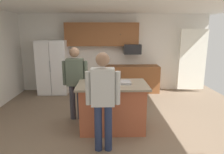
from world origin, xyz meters
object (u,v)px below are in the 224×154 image
mug_blue_stoneware (95,78)px  glass_pilsner (103,79)px  glass_dark_ale (103,81)px  person_guest_left (75,79)px  glass_short_whisky (119,78)px  kitchen_island (112,106)px  microwave_over_range (132,49)px  person_host_foreground (103,96)px  serving_tray (120,82)px  refrigerator (53,67)px  mug_ceramic_white (114,85)px

mug_blue_stoneware → glass_pilsner: bearing=-54.6°
glass_dark_ale → person_guest_left: bearing=136.7°
mug_blue_stoneware → glass_short_whisky: size_ratio=0.88×
glass_dark_ale → mug_blue_stoneware: bearing=116.1°
kitchen_island → person_guest_left: 1.08m
person_guest_left → glass_short_whisky: bearing=17.7°
microwave_over_range → glass_short_whisky: bearing=-103.3°
person_guest_left → mug_blue_stoneware: person_guest_left is taller
mug_blue_stoneware → glass_pilsner: 0.31m
person_host_foreground → serving_tray: size_ratio=3.85×
microwave_over_range → person_host_foreground: size_ratio=0.33×
kitchen_island → person_host_foreground: 0.96m
person_host_foreground → serving_tray: person_host_foreground is taller
serving_tray → mug_blue_stoneware: bearing=153.1°
person_host_foreground → serving_tray: 0.90m
mug_blue_stoneware → glass_dark_ale: (0.19, -0.40, 0.04)m
microwave_over_range → serving_tray: 2.78m
refrigerator → mug_blue_stoneware: size_ratio=14.55×
kitchen_island → glass_pilsner: 0.60m
mug_blue_stoneware → glass_dark_ale: 0.44m
mug_ceramic_white → glass_dark_ale: size_ratio=0.77×
kitchen_island → person_host_foreground: bearing=-102.4°
refrigerator → mug_blue_stoneware: bearing=-57.0°
microwave_over_range → glass_dark_ale: 2.98m
microwave_over_range → mug_blue_stoneware: (-1.11, -2.42, -0.43)m
microwave_over_range → glass_dark_ale: size_ratio=3.31×
person_host_foreground → person_guest_left: person_host_foreground is taller
mug_ceramic_white → glass_dark_ale: (-0.21, 0.17, 0.03)m
person_guest_left → glass_short_whisky: 1.02m
glass_dark_ale → microwave_over_range: bearing=72.0°
person_host_foreground → serving_tray: (0.33, 0.84, 0.02)m
refrigerator → glass_pilsner: 3.05m
mug_blue_stoneware → glass_dark_ale: glass_dark_ale is taller
kitchen_island → serving_tray: 0.53m
microwave_over_range → mug_blue_stoneware: microwave_over_range is taller
person_guest_left → glass_pilsner: size_ratio=9.87×
microwave_over_range → person_guest_left: bearing=-125.3°
refrigerator → person_host_foreground: 3.80m
refrigerator → person_guest_left: bearing=-63.5°
glass_dark_ale → glass_short_whisky: bearing=47.3°
refrigerator → kitchen_island: bearing=-54.3°
refrigerator → serving_tray: size_ratio=3.99×
mug_blue_stoneware → mug_ceramic_white: bearing=-54.7°
microwave_over_range → person_guest_left: size_ratio=0.33×
glass_short_whisky → serving_tray: (-0.00, -0.24, -0.05)m
serving_tray → glass_short_whisky: bearing=89.9°
glass_short_whisky → mug_blue_stoneware: bearing=176.5°
glass_dark_ale → mug_ceramic_white: bearing=-39.6°
refrigerator → serving_tray: 3.27m
kitchen_island → mug_blue_stoneware: size_ratio=11.81×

